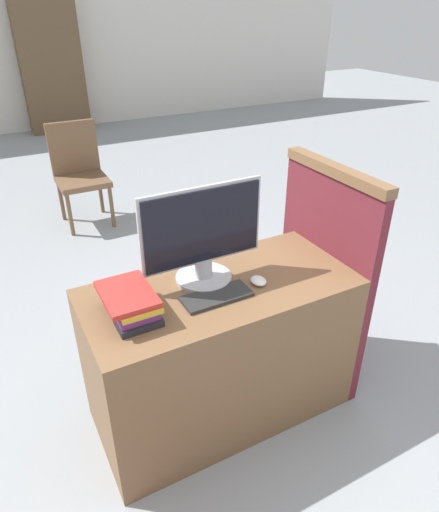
{
  "coord_description": "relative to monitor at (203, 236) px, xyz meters",
  "views": [
    {
      "loc": [
        -0.81,
        -1.21,
        1.89
      ],
      "look_at": [
        -0.02,
        0.26,
        0.94
      ],
      "focal_mm": 32.0,
      "sensor_mm": 36.0,
      "label": 1
    }
  ],
  "objects": [
    {
      "name": "mouse",
      "position": [
        0.2,
        -0.15,
        -0.21
      ],
      "size": [
        0.07,
        0.08,
        0.03
      ],
      "color": "white",
      "rests_on": "desk"
    },
    {
      "name": "far_chair",
      "position": [
        -0.0,
        2.59,
        -0.47
      ],
      "size": [
        0.44,
        0.44,
        0.92
      ],
      "rotation": [
        0.0,
        0.0,
        0.69
      ],
      "color": "brown",
      "rests_on": "ground_plane"
    },
    {
      "name": "wall_back",
      "position": [
        0.04,
        6.45,
        0.42
      ],
      "size": [
        12.0,
        0.06,
        2.8
      ],
      "color": "silver",
      "rests_on": "ground_plane"
    },
    {
      "name": "keyboard",
      "position": [
        -0.02,
        -0.16,
        -0.21
      ],
      "size": [
        0.3,
        0.13,
        0.02
      ],
      "color": "#2D2D2D",
      "rests_on": "desk"
    },
    {
      "name": "desk",
      "position": [
        0.04,
        -0.09,
        -0.6
      ],
      "size": [
        1.24,
        0.59,
        0.76
      ],
      "color": "brown",
      "rests_on": "ground_plane"
    },
    {
      "name": "ground_plane",
      "position": [
        0.04,
        -0.38,
        -0.98
      ],
      "size": [
        20.0,
        20.0,
        0.0
      ],
      "primitive_type": "plane",
      "color": "#93999E"
    },
    {
      "name": "carrel_divider",
      "position": [
        0.69,
        -0.04,
        -0.37
      ],
      "size": [
        0.07,
        0.69,
        1.21
      ],
      "color": "maroon",
      "rests_on": "ground_plane"
    },
    {
      "name": "bookshelf_far",
      "position": [
        0.49,
        6.21,
        -0.03
      ],
      "size": [
        0.9,
        0.32,
        1.9
      ],
      "color": "brown",
      "rests_on": "ground_plane"
    },
    {
      "name": "monitor",
      "position": [
        0.0,
        0.0,
        0.0
      ],
      "size": [
        0.57,
        0.26,
        0.45
      ],
      "color": "#B7B7BC",
      "rests_on": "desk"
    },
    {
      "name": "book_stack",
      "position": [
        -0.38,
        -0.1,
        -0.16
      ],
      "size": [
        0.2,
        0.29,
        0.11
      ],
      "color": "#232328",
      "rests_on": "desk"
    }
  ]
}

